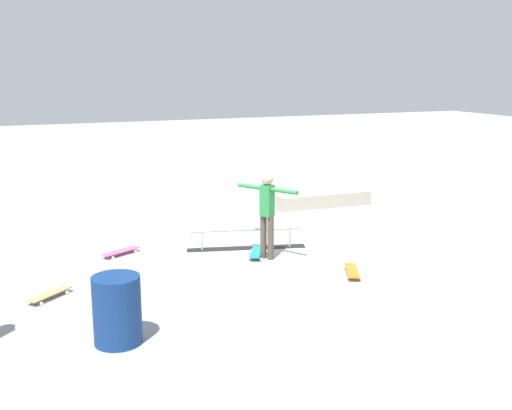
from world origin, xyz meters
TOP-DOWN VIEW (x-y plane):
  - ground_plane at (0.00, 0.00)m, footprint 60.00×60.00m
  - grind_rail at (0.22, -0.12)m, footprint 2.37×0.84m
  - skate_ledge at (-3.07, -2.88)m, footprint 2.56×0.57m
  - skater_main at (0.11, 0.66)m, footprint 0.76×1.18m
  - skateboard_main at (0.23, 0.42)m, footprint 0.56×0.80m
  - loose_skateboard_natural at (4.12, 1.25)m, footprint 0.75×0.66m
  - loose_skateboard_pink at (2.64, -0.65)m, footprint 0.80×0.54m
  - loose_skateboard_orange at (-0.89, 2.11)m, footprint 0.53×0.81m
  - trash_bin at (3.42, 3.29)m, footprint 0.64×0.64m

SIDE VIEW (x-z plane):
  - ground_plane at x=0.00m, z-range 0.00..0.00m
  - skateboard_main at x=0.23m, z-range 0.03..0.12m
  - loose_skateboard_natural at x=4.12m, z-range 0.03..0.12m
  - loose_skateboard_pink at x=2.64m, z-range 0.03..0.12m
  - loose_skateboard_orange at x=-0.89m, z-range 0.03..0.12m
  - skate_ledge at x=-3.07m, z-range 0.00..0.36m
  - grind_rail at x=0.22m, z-range -0.03..0.39m
  - trash_bin at x=3.42m, z-range 0.00..0.92m
  - skater_main at x=0.11m, z-range 0.13..1.79m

